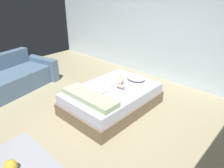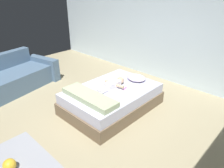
{
  "view_description": "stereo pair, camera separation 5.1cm",
  "coord_description": "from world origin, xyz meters",
  "px_view_note": "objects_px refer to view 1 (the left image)",
  "views": [
    {
      "loc": [
        2.64,
        -1.76,
        2.29
      ],
      "look_at": [
        0.17,
        0.92,
        0.55
      ],
      "focal_mm": 33.22,
      "sensor_mm": 36.0,
      "label": 1
    },
    {
      "loc": [
        2.68,
        -1.73,
        2.29
      ],
      "look_at": [
        0.17,
        0.92,
        0.55
      ],
      "focal_mm": 33.22,
      "sensor_mm": 36.0,
      "label": 2
    }
  ],
  "objects_px": {
    "baby": "(114,84)",
    "pillow": "(136,78)",
    "bed": "(112,99)",
    "toothbrush": "(125,88)",
    "couch": "(8,80)",
    "toy_ball": "(10,166)"
  },
  "relations": [
    {
      "from": "toy_ball",
      "to": "pillow",
      "type": "bearing_deg",
      "value": 89.76
    },
    {
      "from": "pillow",
      "to": "toothbrush",
      "type": "xyz_separation_m",
      "value": [
        0.08,
        -0.47,
        -0.05
      ]
    },
    {
      "from": "couch",
      "to": "toy_ball",
      "type": "height_order",
      "value": "couch"
    },
    {
      "from": "toothbrush",
      "to": "couch",
      "type": "bearing_deg",
      "value": -153.52
    },
    {
      "from": "toy_ball",
      "to": "couch",
      "type": "bearing_deg",
      "value": 156.85
    },
    {
      "from": "pillow",
      "to": "couch",
      "type": "height_order",
      "value": "couch"
    },
    {
      "from": "toothbrush",
      "to": "baby",
      "type": "bearing_deg",
      "value": -153.11
    },
    {
      "from": "bed",
      "to": "toothbrush",
      "type": "relative_size",
      "value": 13.1
    },
    {
      "from": "bed",
      "to": "pillow",
      "type": "xyz_separation_m",
      "value": [
        0.1,
        0.65,
        0.29
      ]
    },
    {
      "from": "pillow",
      "to": "bed",
      "type": "bearing_deg",
      "value": -98.95
    },
    {
      "from": "bed",
      "to": "couch",
      "type": "xyz_separation_m",
      "value": [
        -2.34,
        -1.07,
        0.06
      ]
    },
    {
      "from": "pillow",
      "to": "toy_ball",
      "type": "bearing_deg",
      "value": -90.24
    },
    {
      "from": "baby",
      "to": "couch",
      "type": "xyz_separation_m",
      "value": [
        -2.31,
        -1.15,
        -0.23
      ]
    },
    {
      "from": "baby",
      "to": "pillow",
      "type": "bearing_deg",
      "value": 77.17
    },
    {
      "from": "bed",
      "to": "toy_ball",
      "type": "height_order",
      "value": "bed"
    },
    {
      "from": "baby",
      "to": "couch",
      "type": "distance_m",
      "value": 2.59
    },
    {
      "from": "pillow",
      "to": "baby",
      "type": "relative_size",
      "value": 0.61
    },
    {
      "from": "baby",
      "to": "bed",
      "type": "bearing_deg",
      "value": -69.86
    },
    {
      "from": "baby",
      "to": "toy_ball",
      "type": "xyz_separation_m",
      "value": [
        0.12,
        -2.19,
        -0.42
      ]
    },
    {
      "from": "couch",
      "to": "bed",
      "type": "bearing_deg",
      "value": 24.63
    },
    {
      "from": "toothbrush",
      "to": "couch",
      "type": "height_order",
      "value": "couch"
    },
    {
      "from": "bed",
      "to": "toy_ball",
      "type": "bearing_deg",
      "value": -87.53
    }
  ]
}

